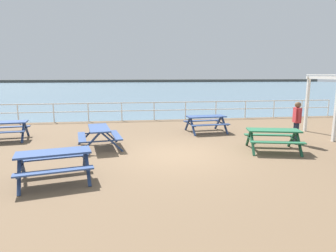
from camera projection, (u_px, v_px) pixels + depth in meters
ground_plane at (177, 157)px, 10.03m from camera, size 30.00×24.00×0.20m
sea_band at (132, 87)px, 61.38m from camera, size 142.00×90.00×0.01m
distant_shoreline at (129, 82)px, 103.24m from camera, size 142.00×6.00×1.80m
seaward_railing at (154, 107)px, 17.43m from camera, size 23.07×0.07×1.08m
picnic_table_near_left at (54, 159)px, 7.42m from camera, size 2.08×1.86×0.80m
picnic_table_near_right at (4, 126)px, 12.03m from camera, size 1.98×1.74×0.80m
picnic_table_mid_centre at (273, 135)px, 10.36m from camera, size 2.11×1.89×0.80m
picnic_table_far_left at (206, 120)px, 13.75m from camera, size 1.92×1.67×0.80m
picnic_table_far_right at (99, 132)px, 10.79m from camera, size 1.78×2.01×0.80m
visitor at (297, 120)px, 11.36m from camera, size 0.28×0.52×1.66m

